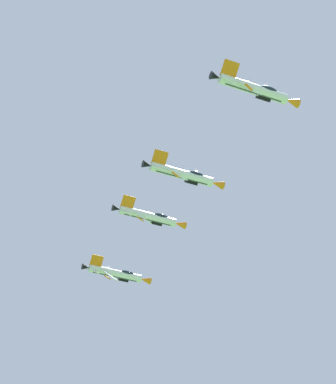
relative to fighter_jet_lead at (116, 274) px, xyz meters
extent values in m
cylinder|color=white|center=(-0.28, -0.04, 0.00)|extent=(12.12, 3.58, 1.70)
cube|color=#383D47|center=(-0.33, 0.28, -0.34)|extent=(10.16, 2.90, 1.29)
cone|color=orange|center=(6.78, 1.09, 0.00)|extent=(2.62, 1.92, 1.56)
cone|color=black|center=(-6.94, -1.11, 0.00)|extent=(1.80, 1.60, 1.36)
ellipsoid|color=#192333|center=(2.40, -0.06, 0.46)|extent=(3.41, 2.04, 1.56)
cube|color=black|center=(1.77, 0.85, -0.58)|extent=(2.39, 1.71, 1.37)
cube|color=white|center=(-2.28, 1.60, 1.75)|extent=(2.82, 3.61, 3.06)
cube|color=orange|center=(-3.62, 2.92, 3.20)|extent=(1.69, 1.06, 0.56)
cube|color=white|center=(-1.69, -2.11, -1.87)|extent=(3.43, 3.67, 3.06)
cube|color=orange|center=(-2.55, -3.78, -3.33)|extent=(1.62, 1.42, 0.56)
cube|color=white|center=(-5.49, 0.24, 1.05)|extent=(2.04, 2.03, 1.64)
cube|color=white|center=(-5.14, -1.93, -1.06)|extent=(2.33, 2.33, 1.64)
cube|color=orange|center=(-4.82, -2.04, 1.30)|extent=(2.88, 2.33, 2.01)
cylinder|color=white|center=(2.40, -18.92, 3.20)|extent=(12.12, 3.58, 1.70)
cube|color=#383D47|center=(2.35, -18.59, 2.87)|extent=(10.16, 2.87, 1.31)
cone|color=orange|center=(9.46, -17.79, 3.20)|extent=(2.62, 1.92, 1.56)
cone|color=black|center=(-4.26, -19.99, 3.20)|extent=(1.80, 1.60, 1.36)
ellipsoid|color=#192333|center=(5.08, -18.96, 3.64)|extent=(3.41, 2.04, 1.56)
cube|color=black|center=(4.44, -18.01, 2.63)|extent=(2.39, 1.70, 1.37)
cube|color=white|center=(0.41, -17.33, 5.01)|extent=(2.79, 3.53, 3.14)
cube|color=orange|center=(-0.93, -16.06, 6.51)|extent=(1.69, 1.05, 0.57)
cube|color=white|center=(0.99, -20.93, 1.27)|extent=(3.37, 3.60, 3.14)
cube|color=orange|center=(0.12, -22.56, -0.23)|extent=(1.61, 1.41, 0.57)
cube|color=white|center=(-2.80, -18.68, 4.29)|extent=(2.03, 1.99, 1.69)
cube|color=white|center=(-2.47, -20.78, 2.11)|extent=(2.31, 2.29, 1.69)
cube|color=orange|center=(-2.13, -20.96, 4.46)|extent=(2.88, 2.39, 1.96)
cylinder|color=white|center=(4.07, -38.08, 0.08)|extent=(12.12, 3.58, 1.70)
cube|color=#383D47|center=(4.02, -37.77, -0.27)|extent=(10.16, 2.91, 1.28)
cone|color=orange|center=(11.13, -36.95, 0.08)|extent=(2.62, 1.92, 1.56)
cone|color=black|center=(-2.59, -39.15, 0.08)|extent=(1.80, 1.60, 1.36)
ellipsoid|color=#192333|center=(6.75, -38.09, 0.54)|extent=(3.41, 2.04, 1.55)
cube|color=black|center=(6.12, -37.20, -0.52)|extent=(2.39, 1.71, 1.36)
cube|color=white|center=(2.07, -36.41, 1.79)|extent=(2.84, 3.65, 3.01)
cube|color=orange|center=(0.72, -35.07, 3.23)|extent=(1.70, 1.06, 0.56)
cube|color=white|center=(2.67, -40.18, -1.77)|extent=(3.45, 3.70, 3.01)
cube|color=orange|center=(1.81, -41.87, -3.20)|extent=(1.62, 1.42, 0.56)
cube|color=white|center=(-1.14, -37.79, 1.12)|extent=(2.04, 2.05, 1.62)
cube|color=white|center=(-0.79, -39.99, -0.96)|extent=(2.34, 2.35, 1.62)
cube|color=orange|center=(-0.47, -40.06, 1.40)|extent=(2.87, 2.31, 2.04)
cylinder|color=white|center=(9.68, -60.12, 2.02)|extent=(12.12, 3.58, 1.70)
cube|color=#383D47|center=(9.62, -59.78, 1.70)|extent=(10.16, 2.86, 1.33)
cone|color=orange|center=(16.74, -58.99, 2.02)|extent=(2.62, 1.92, 1.56)
cone|color=black|center=(3.01, -61.19, 2.02)|extent=(1.80, 1.60, 1.36)
ellipsoid|color=#192333|center=(12.36, -60.16, 2.46)|extent=(3.41, 2.04, 1.55)
cube|color=black|center=(11.72, -59.19, 1.47)|extent=(2.39, 1.70, 1.38)
cube|color=white|center=(7.69, -58.57, 3.87)|extent=(2.77, 3.47, 3.20)
cube|color=orange|center=(6.36, -57.33, 5.40)|extent=(1.69, 1.04, 0.57)
cube|color=white|center=(8.26, -62.09, 0.06)|extent=(3.34, 3.55, 3.20)
cube|color=orange|center=(7.38, -63.68, -1.47)|extent=(1.61, 1.41, 0.57)
cube|color=white|center=(4.48, -59.90, 3.14)|extent=(2.02, 1.96, 1.72)
cube|color=white|center=(4.81, -61.95, 0.91)|extent=(2.29, 2.27, 1.72)
cube|color=orange|center=(5.15, -62.18, 3.26)|extent=(2.89, 2.42, 1.92)
camera|label=1|loc=(-25.51, -139.55, -80.31)|focal=69.43mm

